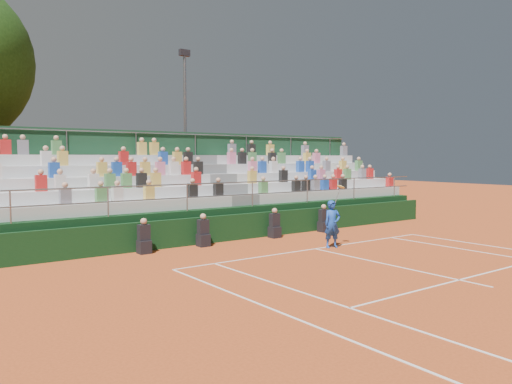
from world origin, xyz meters
TOP-DOWN VIEW (x-y plane):
  - ground at (0.00, 0.00)m, footprint 90.00×90.00m
  - courtside_wall at (0.00, 3.20)m, footprint 20.00×0.15m
  - line_officials at (-1.16, 2.75)m, footprint 8.62×0.40m
  - grandstand at (-0.00, 6.44)m, footprint 20.00×5.20m
  - tennis_player at (0.67, -0.17)m, footprint 0.88×0.57m
  - floodlight_mast at (1.39, 12.06)m, footprint 0.60×0.25m

SIDE VIEW (x-z plane):
  - ground at x=0.00m, z-range 0.00..0.00m
  - line_officials at x=-1.16m, z-range -0.12..1.07m
  - courtside_wall at x=0.00m, z-range 0.00..1.00m
  - tennis_player at x=0.67m, z-range -0.26..1.96m
  - grandstand at x=0.00m, z-range -1.12..3.28m
  - floodlight_mast at x=1.39m, z-range 0.69..9.78m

